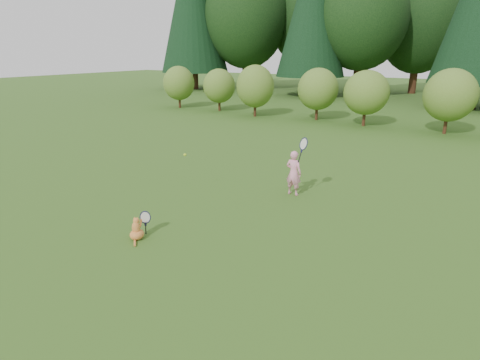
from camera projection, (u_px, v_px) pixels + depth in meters
The scene contains 5 objects.
ground at pixel (212, 220), 8.36m from camera, with size 100.00×100.00×0.00m, color #2A5517.
shrub_row at pixel (374, 95), 18.49m from camera, with size 28.00×3.00×2.80m, color #556F22, non-canonical shape.
child at pixel (294, 172), 9.69m from camera, with size 0.65×0.44×1.64m.
cat at pixel (137, 228), 7.49m from camera, with size 0.42×0.61×0.60m.
tennis_ball at pixel (185, 155), 9.68m from camera, with size 0.07×0.07×0.07m.
Camera 1 is at (4.51, -6.26, 3.38)m, focal length 30.00 mm.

